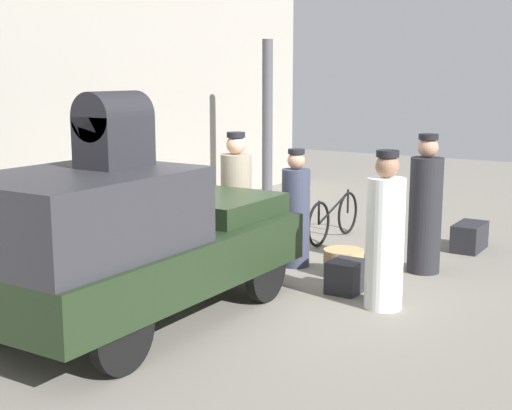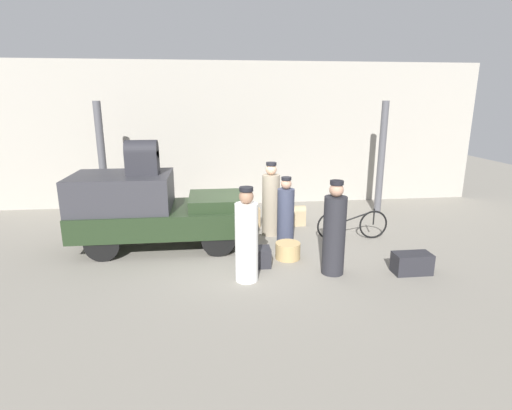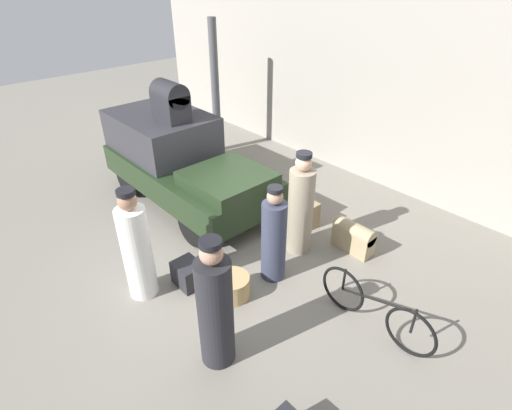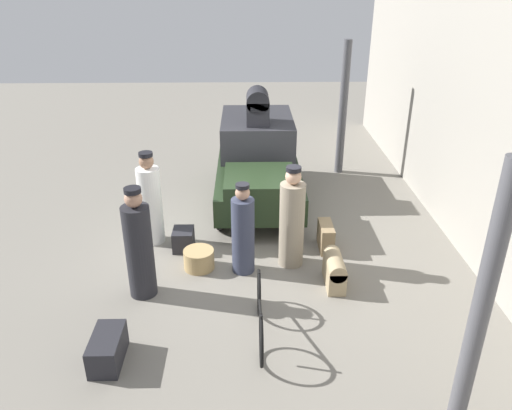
{
  "view_description": "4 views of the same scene",
  "coord_description": "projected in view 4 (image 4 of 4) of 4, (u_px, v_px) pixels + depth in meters",
  "views": [
    {
      "loc": [
        -7.67,
        -4.72,
        2.65
      ],
      "look_at": [
        0.2,
        0.2,
        0.95
      ],
      "focal_mm": 50.0,
      "sensor_mm": 36.0,
      "label": 1
    },
    {
      "loc": [
        -0.85,
        -8.8,
        3.37
      ],
      "look_at": [
        0.2,
        0.2,
        0.95
      ],
      "focal_mm": 28.0,
      "sensor_mm": 36.0,
      "label": 2
    },
    {
      "loc": [
        4.37,
        -3.61,
        4.42
      ],
      "look_at": [
        0.2,
        0.2,
        0.95
      ],
      "focal_mm": 28.0,
      "sensor_mm": 36.0,
      "label": 3
    },
    {
      "loc": [
        8.32,
        0.02,
        4.84
      ],
      "look_at": [
        0.2,
        0.2,
        0.95
      ],
      "focal_mm": 35.0,
      "sensor_mm": 36.0,
      "label": 4
    }
  ],
  "objects": [
    {
      "name": "ground_plane",
      "position": [
        245.0,
        245.0,
        9.59
      ],
      "size": [
        30.0,
        30.0,
        0.0
      ],
      "primitive_type": "plane",
      "color": "gray"
    },
    {
      "name": "station_building_facade",
      "position": [
        477.0,
        131.0,
        8.7
      ],
      "size": [
        16.0,
        0.15,
        4.5
      ],
      "color": "gray",
      "rests_on": "ground"
    },
    {
      "name": "canopy_pillar_left",
      "position": [
        343.0,
        109.0,
        12.32
      ],
      "size": [
        0.2,
        0.2,
        3.32
      ],
      "color": "#4C4C51",
      "rests_on": "ground"
    },
    {
      "name": "canopy_pillar_right",
      "position": [
        481.0,
        308.0,
        5.14
      ],
      "size": [
        0.2,
        0.2,
        3.32
      ],
      "color": "#4C4C51",
      "rests_on": "ground"
    },
    {
      "name": "truck",
      "position": [
        258.0,
        159.0,
        11.18
      ],
      "size": [
        3.98,
        1.77,
        1.73
      ],
      "color": "black",
      "rests_on": "ground"
    },
    {
      "name": "bicycle",
      "position": [
        260.0,
        314.0,
        7.1
      ],
      "size": [
        1.79,
        0.04,
        0.76
      ],
      "color": "black",
      "rests_on": "ground"
    },
    {
      "name": "wicker_basket",
      "position": [
        199.0,
        259.0,
        8.8
      ],
      "size": [
        0.54,
        0.54,
        0.35
      ],
      "color": "tan",
      "rests_on": "ground"
    },
    {
      "name": "porter_standing_middle",
      "position": [
        150.0,
        202.0,
        9.39
      ],
      "size": [
        0.43,
        0.43,
        1.82
      ],
      "color": "white",
      "rests_on": "ground"
    },
    {
      "name": "porter_carrying_trunk",
      "position": [
        243.0,
        233.0,
        8.48
      ],
      "size": [
        0.39,
        0.39,
        1.65
      ],
      "color": "#33384C",
      "rests_on": "ground"
    },
    {
      "name": "conductor_in_dark_uniform",
      "position": [
        139.0,
        248.0,
        7.82
      ],
      "size": [
        0.44,
        0.44,
        1.88
      ],
      "color": "#232328",
      "rests_on": "ground"
    },
    {
      "name": "porter_with_bicycle",
      "position": [
        292.0,
        221.0,
        8.65
      ],
      "size": [
        0.44,
        0.44,
        1.86
      ],
      "color": "gray",
      "rests_on": "ground"
    },
    {
      "name": "suitcase_black_upright",
      "position": [
        326.0,
        236.0,
        9.38
      ],
      "size": [
        0.64,
        0.24,
        0.5
      ],
      "color": "#937A56",
      "rests_on": "ground"
    },
    {
      "name": "trunk_barrel_dark",
      "position": [
        335.0,
        270.0,
        8.29
      ],
      "size": [
        0.73,
        0.29,
        0.55
      ],
      "color": "#9E8966",
      "rests_on": "ground"
    },
    {
      "name": "trunk_large_brown",
      "position": [
        107.0,
        349.0,
        6.68
      ],
      "size": [
        0.74,
        0.39,
        0.42
      ],
      "color": "#232328",
      "rests_on": "ground"
    },
    {
      "name": "trunk_wicker_pale",
      "position": [
        183.0,
        239.0,
        9.38
      ],
      "size": [
        0.46,
        0.38,
        0.4
      ],
      "color": "#232328",
      "rests_on": "ground"
    },
    {
      "name": "trunk_on_truck_roof",
      "position": [
        258.0,
        106.0,
        10.8
      ],
      "size": [
        0.7,
        0.49,
        0.76
      ],
      "color": "#232328",
      "rests_on": "truck"
    }
  ]
}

